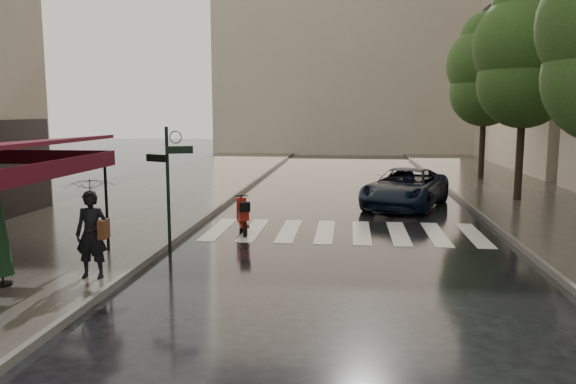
# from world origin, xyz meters

# --- Properties ---
(ground) EXTENTS (120.00, 120.00, 0.00)m
(ground) POSITION_xyz_m (0.00, 0.00, 0.00)
(ground) COLOR black
(ground) RESTS_ON ground
(sidewalk_near) EXTENTS (6.00, 60.00, 0.12)m
(sidewalk_near) POSITION_xyz_m (-4.50, 12.00, 0.06)
(sidewalk_near) COLOR #38332D
(sidewalk_near) RESTS_ON ground
(sidewalk_far) EXTENTS (5.50, 60.00, 0.12)m
(sidewalk_far) POSITION_xyz_m (10.25, 12.00, 0.06)
(sidewalk_far) COLOR #38332D
(sidewalk_far) RESTS_ON ground
(curb_near) EXTENTS (0.12, 60.00, 0.16)m
(curb_near) POSITION_xyz_m (-1.45, 12.00, 0.07)
(curb_near) COLOR #595651
(curb_near) RESTS_ON ground
(curb_far) EXTENTS (0.12, 60.00, 0.16)m
(curb_far) POSITION_xyz_m (7.45, 12.00, 0.07)
(curb_far) COLOR #595651
(curb_far) RESTS_ON ground
(crosswalk) EXTENTS (7.85, 3.20, 0.01)m
(crosswalk) POSITION_xyz_m (2.98, 6.00, 0.01)
(crosswalk) COLOR silver
(crosswalk) RESTS_ON ground
(signpost) EXTENTS (1.17, 0.29, 3.10)m
(signpost) POSITION_xyz_m (-1.19, 3.00, 1.83)
(signpost) COLOR black
(signpost) RESTS_ON ground
(backdrop_building) EXTENTS (22.00, 6.00, 20.00)m
(backdrop_building) POSITION_xyz_m (3.00, 38.00, 10.00)
(backdrop_building) COLOR tan
(backdrop_building) RESTS_ON ground
(tree_mid) EXTENTS (3.80, 3.80, 8.34)m
(tree_mid) POSITION_xyz_m (9.50, 12.00, 5.59)
(tree_mid) COLOR black
(tree_mid) RESTS_ON sidewalk_far
(tree_far) EXTENTS (3.80, 3.80, 8.16)m
(tree_far) POSITION_xyz_m (9.70, 19.00, 5.46)
(tree_far) COLOR black
(tree_far) RESTS_ON sidewalk_far
(pedestrian_with_umbrella) EXTENTS (1.12, 1.14, 2.51)m
(pedestrian_with_umbrella) POSITION_xyz_m (-2.00, 0.57, 1.79)
(pedestrian_with_umbrella) COLOR black
(pedestrian_with_umbrella) RESTS_ON sidewalk_near
(scooter) EXTENTS (0.67, 1.50, 1.01)m
(scooter) POSITION_xyz_m (0.13, 5.55, 0.47)
(scooter) COLOR black
(scooter) RESTS_ON ground
(parked_car) EXTENTS (3.90, 5.53, 1.40)m
(parked_car) POSITION_xyz_m (5.16, 10.61, 0.70)
(parked_car) COLOR black
(parked_car) RESTS_ON ground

